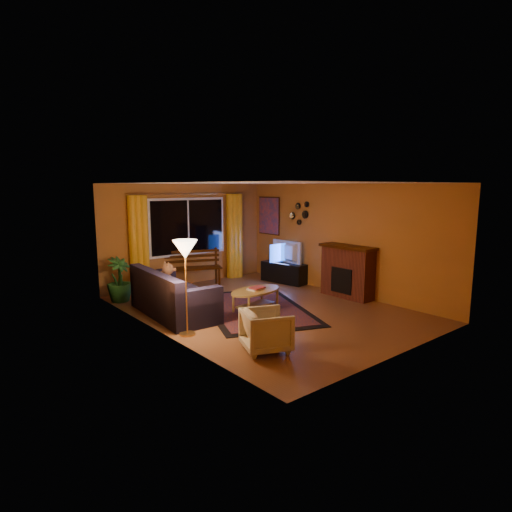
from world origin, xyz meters
TOP-DOWN VIEW (x-y plane):
  - floor at (0.00, 0.00)m, footprint 4.50×6.00m
  - ceiling at (0.00, 0.00)m, footprint 4.50×6.00m
  - wall_back at (0.00, 3.01)m, footprint 4.50×0.02m
  - wall_left at (-2.26, 0.00)m, footprint 0.02×6.00m
  - wall_right at (2.26, 0.00)m, footprint 0.02×6.00m
  - window at (0.00, 2.94)m, footprint 2.00×0.02m
  - curtain_rod at (0.00, 2.90)m, footprint 3.20×0.03m
  - curtain_left at (-1.35, 2.88)m, footprint 0.36×0.36m
  - curtain_right at (1.35, 2.88)m, footprint 0.36×0.36m
  - bench at (-0.18, 2.63)m, footprint 1.60×1.00m
  - potted_plant at (-2.00, 2.47)m, footprint 0.68×0.68m
  - sofa at (-1.57, 0.87)m, footprint 1.07×2.22m
  - dog at (-1.52, 1.35)m, footprint 0.37×0.47m
  - armchair at (-1.39, -1.64)m, footprint 0.83×0.85m
  - floor_lamp at (-1.96, -0.29)m, footprint 0.34×0.34m
  - rug at (-0.13, 0.17)m, footprint 2.88×3.48m
  - coffee_table at (-0.21, 0.06)m, footprint 1.32×1.32m
  - tv_console at (1.97, 1.57)m, footprint 0.59×1.27m
  - television at (1.97, 1.57)m, footprint 0.16×0.98m
  - fireplace at (2.05, -0.40)m, footprint 0.40×1.20m
  - mirror_cluster at (2.21, 1.30)m, footprint 0.06×0.60m
  - painting at (2.22, 2.45)m, footprint 0.04×0.76m

SIDE VIEW (x-z plane):
  - floor at x=0.00m, z-range -0.02..0.00m
  - rug at x=-0.13m, z-range 0.00..0.02m
  - coffee_table at x=-0.21m, z-range 0.00..0.43m
  - bench at x=-0.18m, z-range 0.00..0.46m
  - tv_console at x=1.97m, z-range 0.00..0.51m
  - armchair at x=-1.39m, z-range 0.00..0.69m
  - sofa at x=-1.57m, z-range 0.00..0.87m
  - potted_plant at x=-2.00m, z-range 0.00..0.95m
  - fireplace at x=2.05m, z-range 0.00..1.10m
  - dog at x=-1.52m, z-range 0.43..0.89m
  - television at x=1.97m, z-range 0.51..1.07m
  - floor_lamp at x=-1.96m, z-range 0.00..1.60m
  - curtain_left at x=-1.35m, z-range 0.00..2.24m
  - curtain_right at x=1.35m, z-range 0.00..2.24m
  - wall_back at x=0.00m, z-range 0.00..2.50m
  - wall_left at x=-2.26m, z-range 0.00..2.50m
  - wall_right at x=2.26m, z-range 0.00..2.50m
  - window at x=0.00m, z-range 0.80..2.10m
  - painting at x=2.22m, z-range 1.17..2.13m
  - mirror_cluster at x=2.21m, z-range 1.52..2.08m
  - curtain_rod at x=0.00m, z-range 2.23..2.27m
  - ceiling at x=0.00m, z-range 2.50..2.52m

